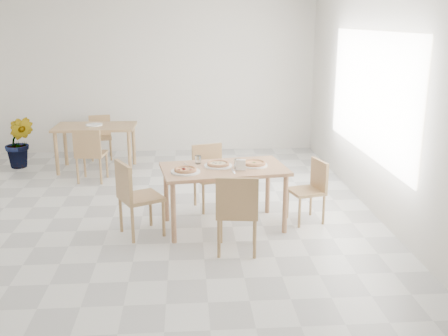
{
  "coord_description": "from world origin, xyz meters",
  "views": [
    {
      "loc": [
        0.59,
        -6.36,
        2.45
      ],
      "look_at": [
        1.02,
        -0.42,
        0.74
      ],
      "focal_mm": 42.0,
      "sensor_mm": 36.0,
      "label": 1
    }
  ],
  "objects": [
    {
      "name": "plate_empty",
      "position": [
        -0.93,
        2.27,
        0.76
      ],
      "size": [
        0.27,
        0.27,
        0.02
      ],
      "primitive_type": "cylinder",
      "color": "white",
      "rests_on": "second_table"
    },
    {
      "name": "napkin_holder",
      "position": [
        1.21,
        -0.57,
        0.81
      ],
      "size": [
        0.12,
        0.07,
        0.13
      ],
      "rotation": [
        0.0,
        0.0,
        -0.13
      ],
      "color": "silver",
      "rests_on": "main_table"
    },
    {
      "name": "chair_west",
      "position": [
        -0.03,
        -0.61,
        0.52
      ],
      "size": [
        0.59,
        0.59,
        0.89
      ],
      "rotation": [
        0.0,
        0.0,
        2.04
      ],
      "color": "#9E7E4F",
      "rests_on": "ground"
    },
    {
      "name": "plate_margherita",
      "position": [
        1.39,
        -0.37,
        0.76
      ],
      "size": [
        0.32,
        0.32,
        0.02
      ],
      "primitive_type": "cylinder",
      "color": "white",
      "rests_on": "main_table"
    },
    {
      "name": "pizza_pepperoni",
      "position": [
        0.57,
        -0.59,
        0.78
      ],
      "size": [
        0.34,
        0.34,
        0.03
      ],
      "rotation": [
        0.0,
        0.0,
        0.37
      ],
      "color": "tan",
      "rests_on": "plate_pepperoni"
    },
    {
      "name": "pizza_margherita",
      "position": [
        1.39,
        -0.37,
        0.78
      ],
      "size": [
        0.32,
        0.32,
        0.03
      ],
      "rotation": [
        0.0,
        0.0,
        -0.2
      ],
      "color": "tan",
      "rests_on": "plate_margherita"
    },
    {
      "name": "fork_a",
      "position": [
        0.58,
        -0.3,
        0.75
      ],
      "size": [
        0.08,
        0.16,
        0.01
      ],
      "primitive_type": "cube",
      "rotation": [
        0.0,
        0.0,
        0.43
      ],
      "color": "silver",
      "rests_on": "main_table"
    },
    {
      "name": "chair_north",
      "position": [
        0.89,
        0.32,
        0.49
      ],
      "size": [
        0.52,
        0.52,
        0.84
      ],
      "rotation": [
        0.0,
        0.0,
        0.29
      ],
      "color": "#9E7E4F",
      "rests_on": "ground"
    },
    {
      "name": "plate_mushroom",
      "position": [
        0.96,
        -0.36,
        0.76
      ],
      "size": [
        0.34,
        0.34,
        0.02
      ],
      "primitive_type": "cylinder",
      "color": "white",
      "rests_on": "main_table"
    },
    {
      "name": "chair_east",
      "position": [
        2.12,
        -0.3,
        0.45
      ],
      "size": [
        0.47,
        0.47,
        0.78
      ],
      "rotation": [
        0.0,
        0.0,
        -1.31
      ],
      "color": "#9E7E4F",
      "rests_on": "ground"
    },
    {
      "name": "chair_south",
      "position": [
        1.11,
        -1.19,
        0.52
      ],
      "size": [
        0.49,
        0.49,
        0.89
      ],
      "rotation": [
        0.0,
        0.0,
        3.02
      ],
      "color": "#9E7E4F",
      "rests_on": "ground"
    },
    {
      "name": "chair_back_n",
      "position": [
        -0.96,
        3.03,
        0.45
      ],
      "size": [
        0.44,
        0.44,
        0.77
      ],
      "rotation": [
        0.0,
        0.0,
        0.17
      ],
      "color": "#9E7E4F",
      "rests_on": "ground"
    },
    {
      "name": "potted_plant",
      "position": [
        -2.23,
        2.48,
        0.44
      ],
      "size": [
        0.5,
        0.41,
        0.88
      ],
      "primitive_type": "imported",
      "rotation": [
        0.0,
        0.0,
        0.04
      ],
      "color": "#20631D",
      "rests_on": "ground"
    },
    {
      "name": "fork_b",
      "position": [
        1.11,
        -0.59,
        0.75
      ],
      "size": [
        0.03,
        0.2,
        0.01
      ],
      "primitive_type": "cube",
      "rotation": [
        0.0,
        0.0,
        0.08
      ],
      "color": "silver",
      "rests_on": "main_table"
    },
    {
      "name": "plate_pepperoni",
      "position": [
        0.57,
        -0.59,
        0.76
      ],
      "size": [
        0.34,
        0.34,
        0.02
      ],
      "primitive_type": "cylinder",
      "color": "white",
      "rests_on": "main_table"
    },
    {
      "name": "tumbler_b",
      "position": [
        0.72,
        -0.22,
        0.8
      ],
      "size": [
        0.07,
        0.07,
        0.1
      ],
      "primitive_type": "cylinder",
      "color": "white",
      "rests_on": "main_table"
    },
    {
      "name": "room",
      "position": [
        2.98,
        0.3,
        1.5
      ],
      "size": [
        7.28,
        7.0,
        7.0
      ],
      "color": "silver",
      "rests_on": "ground"
    },
    {
      "name": "main_table",
      "position": [
        1.02,
        -0.42,
        0.66
      ],
      "size": [
        1.56,
        1.03,
        0.75
      ],
      "rotation": [
        0.0,
        0.0,
        0.15
      ],
      "color": "tan",
      "rests_on": "ground"
    },
    {
      "name": "pizza_mushroom",
      "position": [
        0.96,
        -0.36,
        0.78
      ],
      "size": [
        0.32,
        0.32,
        0.03
      ],
      "rotation": [
        0.0,
        0.0,
        -0.21
      ],
      "color": "tan",
      "rests_on": "plate_mushroom"
    },
    {
      "name": "chair_back_s",
      "position": [
        -0.9,
        1.54,
        0.49
      ],
      "size": [
        0.47,
        0.47,
        0.85
      ],
      "rotation": [
        0.0,
        0.0,
        3.02
      ],
      "color": "#9E7E4F",
      "rests_on": "ground"
    },
    {
      "name": "tumbler_a",
      "position": [
        1.18,
        -0.47,
        0.8
      ],
      "size": [
        0.08,
        0.08,
        0.11
      ],
      "primitive_type": "cylinder",
      "color": "white",
      "rests_on": "main_table"
    },
    {
      "name": "second_table",
      "position": [
        -0.92,
        2.25,
        0.65
      ],
      "size": [
        1.32,
        0.77,
        0.75
      ],
      "rotation": [
        0.0,
        0.0,
        -0.02
      ],
      "color": "#9E7E4F",
      "rests_on": "ground"
    }
  ]
}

